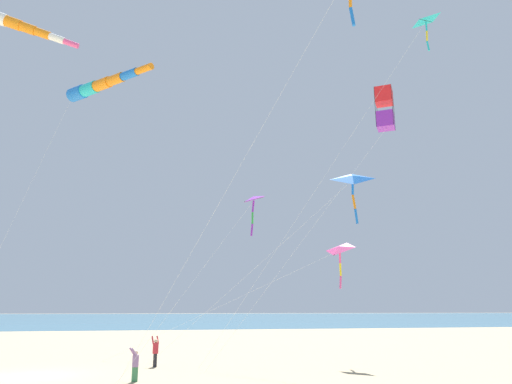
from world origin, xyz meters
TOP-DOWN VIEW (x-y plane):
  - ground_plane at (0.00, 0.00)m, footprint 600.00×600.00m
  - ocean_water_strip at (-165.00, 0.00)m, footprint 240.00×600.00m
  - person_child_green_jacket at (2.49, 4.45)m, footprint 0.40×0.45m
  - person_child_grey_jacket at (-2.40, 5.27)m, footprint 0.49×0.41m
  - kite_delta_purple_drifting at (1.19, 9.47)m, footprint 3.28×6.35m
  - kite_windsock_green_low_center at (-3.82, 1.30)m, footprint 5.25×9.07m
  - kite_delta_red_high_left at (-1.41, 14.78)m, footprint 4.87×13.05m
  - kite_windsock_long_streamer_right at (5.52, -0.31)m, footprint 0.50×6.65m
  - kite_delta_rainbow_low_near at (3.56, 18.00)m, footprint 5.20×11.40m
  - kite_delta_striped_overhead at (2.19, 14.17)m, footprint 5.44×10.26m
  - kite_box_black_fish_shape at (2.29, 16.08)m, footprint 2.60×9.24m

SIDE VIEW (x-z plane):
  - ground_plane at x=0.00m, z-range 0.00..0.00m
  - ocean_water_strip at x=-165.00m, z-range 0.00..0.01m
  - person_child_green_jacket at x=2.49m, z-range 0.06..1.35m
  - person_child_grey_jacket at x=-2.40m, z-range 0.07..1.52m
  - kite_delta_red_high_left at x=-1.41m, z-range 2.73..9.08m
  - kite_delta_purple_drifting at x=1.19m, z-range 3.78..11.93m
  - kite_delta_striped_overhead at x=2.19m, z-range 4.19..13.54m
  - kite_box_black_fish_shape at x=2.29m, z-range 5.80..19.59m
  - kite_windsock_long_streamer_right at x=5.52m, z-range 6.26..19.94m
  - kite_windsock_green_low_center at x=-3.82m, z-range 7.48..23.31m
  - kite_delta_rainbow_low_near at x=3.56m, z-range 8.42..25.86m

